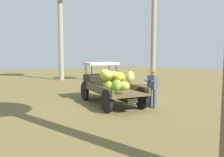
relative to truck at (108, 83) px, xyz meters
name	(u,v)px	position (x,y,z in m)	size (l,w,h in m)	color
ground_plane	(111,103)	(-0.12, -0.09, -0.97)	(60.00, 60.00, 0.00)	olive
truck	(108,83)	(0.00, 0.00, 0.00)	(4.66, 2.64, 1.90)	black
farmer	(152,86)	(-2.00, -0.85, -0.02)	(0.53, 0.46, 1.67)	#435073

